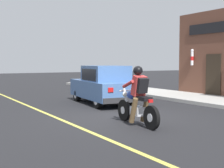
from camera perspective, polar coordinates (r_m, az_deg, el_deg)
name	(u,v)px	position (r m, az deg, el deg)	size (l,w,h in m)	color
ground_plane	(119,116)	(9.92, 1.31, -5.94)	(80.00, 80.00, 0.00)	black
sidewalk_curb	(179,96)	(15.54, 12.14, -2.13)	(2.60, 22.00, 0.14)	#ADAAA3
lane_stripe	(35,109)	(11.89, -13.98, -4.37)	(0.12, 19.80, 0.01)	#D1C64C
motorcycle_with_rider	(137,100)	(8.51, 4.68, -3.01)	(0.58, 2.02, 1.62)	black
car_hatchback	(104,85)	(12.79, -1.54, -0.23)	(2.03, 3.93, 1.57)	black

